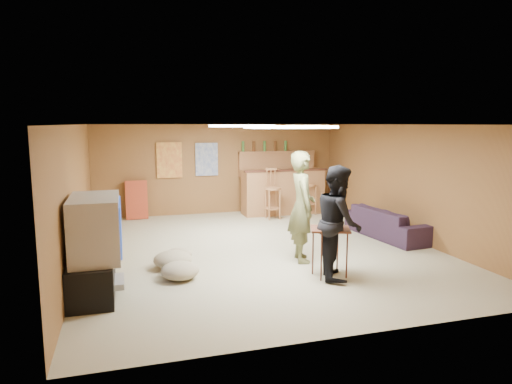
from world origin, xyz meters
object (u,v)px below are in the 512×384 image
object	(u,v)px
bar_counter	(283,192)
person_black	(338,222)
person_olive	(302,207)
sofa	(389,223)
tray_table	(330,252)
tv_body	(95,227)

from	to	relation	value
bar_counter	person_black	xyz separation A→B (m)	(-0.84, -4.70, 0.27)
person_olive	bar_counter	bearing A→B (deg)	-7.10
sofa	tray_table	bearing A→B (deg)	124.59
person_black	sofa	distance (m)	2.82
tv_body	bar_counter	bearing A→B (deg)	47.00
bar_counter	person_olive	distance (m)	3.95
tv_body	person_black	size ratio (longest dim) A/B	0.67
bar_counter	sofa	distance (m)	3.09
bar_counter	tray_table	bearing A→B (deg)	-101.40
tray_table	person_black	bearing A→B (deg)	-34.05
sofa	bar_counter	bearing A→B (deg)	17.31
tv_body	person_olive	xyz separation A→B (m)	(3.11, 0.65, -0.01)
sofa	tray_table	world-z (taller)	tray_table
bar_counter	tv_body	bearing A→B (deg)	-133.00
person_olive	tray_table	world-z (taller)	person_olive
tv_body	person_olive	bearing A→B (deg)	11.84
person_olive	sofa	xyz separation A→B (m)	(2.24, 0.96, -0.61)
sofa	tray_table	distance (m)	2.80
person_olive	sofa	distance (m)	2.51
tv_body	sofa	size ratio (longest dim) A/B	0.56
sofa	tray_table	xyz separation A→B (m)	(-2.14, -1.81, 0.07)
tray_table	sofa	bearing A→B (deg)	40.24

